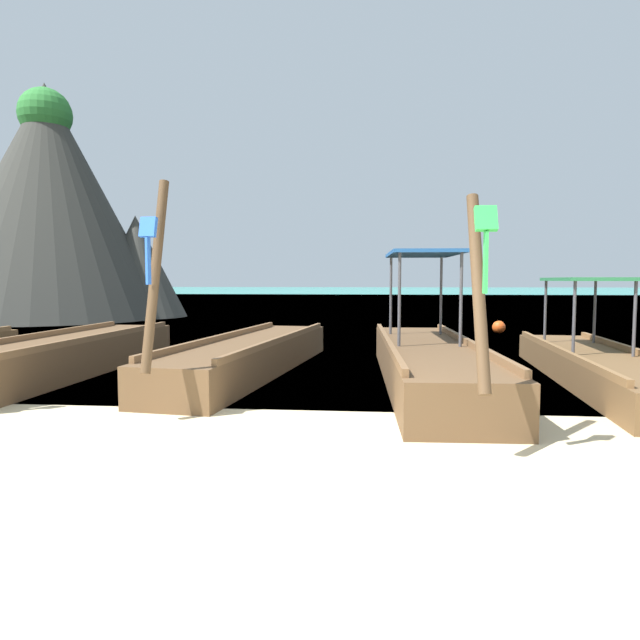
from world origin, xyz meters
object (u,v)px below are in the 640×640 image
(longtail_boat_blue_ribbon, at_px, (251,356))
(longtail_boat_green_ribbon, at_px, (428,360))
(mooring_buoy_near, at_px, (499,327))
(longtail_boat_pink_ribbon, at_px, (68,356))
(longtail_boat_violet_ribbon, at_px, (599,365))
(karst_rock, at_px, (55,206))

(longtail_boat_blue_ribbon, relative_size, longtail_boat_green_ribbon, 0.96)
(mooring_buoy_near, bearing_deg, longtail_boat_blue_ribbon, -127.83)
(longtail_boat_green_ribbon, bearing_deg, longtail_boat_pink_ribbon, 176.73)
(longtail_boat_violet_ribbon, bearing_deg, longtail_boat_blue_ribbon, 174.56)
(longtail_boat_blue_ribbon, height_order, longtail_boat_violet_ribbon, longtail_boat_blue_ribbon)
(longtail_boat_violet_ribbon, height_order, karst_rock, karst_rock)
(longtail_boat_blue_ribbon, bearing_deg, karst_rock, 130.46)
(longtail_boat_pink_ribbon, distance_m, longtail_boat_blue_ribbon, 3.29)
(longtail_boat_pink_ribbon, bearing_deg, longtail_boat_violet_ribbon, -0.86)
(longtail_boat_blue_ribbon, xyz_separation_m, longtail_boat_green_ribbon, (3.11, -0.79, 0.07))
(longtail_boat_pink_ribbon, relative_size, karst_rock, 0.61)
(longtail_boat_violet_ribbon, relative_size, karst_rock, 0.66)
(mooring_buoy_near, bearing_deg, longtail_boat_pink_ribbon, -138.42)
(karst_rock, height_order, mooring_buoy_near, karst_rock)
(longtail_boat_pink_ribbon, distance_m, longtail_boat_violet_ribbon, 9.14)
(longtail_boat_violet_ribbon, bearing_deg, longtail_boat_pink_ribbon, 179.14)
(longtail_boat_blue_ribbon, xyz_separation_m, karst_rock, (-11.73, 13.75, 4.61))
(longtail_boat_blue_ribbon, relative_size, mooring_buoy_near, 17.47)
(longtail_boat_violet_ribbon, xyz_separation_m, karst_rock, (-17.61, 14.31, 4.62))
(longtail_boat_pink_ribbon, xyz_separation_m, longtail_boat_violet_ribbon, (9.14, -0.14, -0.02))
(mooring_buoy_near, bearing_deg, longtail_boat_green_ribbon, -109.31)
(karst_rock, relative_size, mooring_buoy_near, 26.77)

